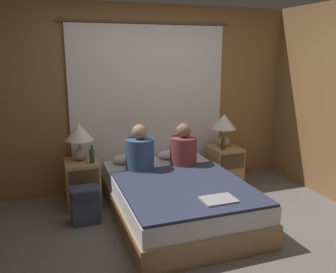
{
  "coord_description": "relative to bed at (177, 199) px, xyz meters",
  "views": [
    {
      "loc": [
        -1.37,
        -2.98,
        1.89
      ],
      "look_at": [
        0.0,
        0.91,
        0.9
      ],
      "focal_mm": 38.0,
      "sensor_mm": 36.0,
      "label": 1
    }
  ],
  "objects": [
    {
      "name": "nightstand_left",
      "position": [
        -0.99,
        0.7,
        0.07
      ],
      "size": [
        0.4,
        0.47,
        0.57
      ],
      "color": "tan",
      "rests_on": "ground_plane"
    },
    {
      "name": "curtain_panel",
      "position": [
        0.0,
        1.07,
        0.91
      ],
      "size": [
        2.36,
        0.02,
        2.26
      ],
      "color": "white",
      "rests_on": "ground_plane"
    },
    {
      "name": "ground_plane",
      "position": [
        0.0,
        -0.61,
        -0.22
      ],
      "size": [
        16.0,
        16.0,
        0.0
      ],
      "primitive_type": "plane",
      "color": "#66605B"
    },
    {
      "name": "lamp_left",
      "position": [
        -0.99,
        0.76,
        0.67
      ],
      "size": [
        0.34,
        0.34,
        0.46
      ],
      "color": "#B2A899",
      "rests_on": "nightstand_left"
    },
    {
      "name": "backpack_on_floor",
      "position": [
        -1.02,
        0.21,
        0.01
      ],
      "size": [
        0.31,
        0.26,
        0.41
      ],
      "color": "#333D56",
      "rests_on": "ground_plane"
    },
    {
      "name": "blanket_on_bed",
      "position": [
        0.0,
        -0.27,
        0.24
      ],
      "size": [
        1.35,
        1.45,
        0.03
      ],
      "color": "#2D334C",
      "rests_on": "bed"
    },
    {
      "name": "beer_bottle_on_left_stand",
      "position": [
        -0.87,
        0.59,
        0.44
      ],
      "size": [
        0.06,
        0.06,
        0.22
      ],
      "color": "#2D4C28",
      "rests_on": "nightstand_left"
    },
    {
      "name": "pillow_left",
      "position": [
        -0.31,
        0.84,
        0.29
      ],
      "size": [
        0.54,
        0.29,
        0.12
      ],
      "color": "white",
      "rests_on": "bed"
    },
    {
      "name": "nightstand_right",
      "position": [
        0.99,
        0.7,
        0.07
      ],
      "size": [
        0.4,
        0.47,
        0.57
      ],
      "color": "tan",
      "rests_on": "ground_plane"
    },
    {
      "name": "person_left_in_bed",
      "position": [
        -0.3,
        0.49,
        0.46
      ],
      "size": [
        0.35,
        0.35,
        0.58
      ],
      "color": "#38517A",
      "rests_on": "bed"
    },
    {
      "name": "bed",
      "position": [
        0.0,
        0.0,
        0.0
      ],
      "size": [
        1.41,
        2.04,
        0.45
      ],
      "color": "#99754C",
      "rests_on": "ground_plane"
    },
    {
      "name": "pillow_right",
      "position": [
        0.31,
        0.84,
        0.29
      ],
      "size": [
        0.54,
        0.29,
        0.12
      ],
      "color": "white",
      "rests_on": "bed"
    },
    {
      "name": "lamp_right",
      "position": [
        0.99,
        0.76,
        0.67
      ],
      "size": [
        0.34,
        0.34,
        0.46
      ],
      "color": "#B2A899",
      "rests_on": "nightstand_right"
    },
    {
      "name": "laptop_on_bed",
      "position": [
        0.16,
        -0.72,
        0.27
      ],
      "size": [
        0.33,
        0.24,
        0.02
      ],
      "color": "#9EA0A5",
      "rests_on": "blanket_on_bed"
    },
    {
      "name": "person_right_in_bed",
      "position": [
        0.27,
        0.49,
        0.45
      ],
      "size": [
        0.34,
        0.34,
        0.56
      ],
      "color": "brown",
      "rests_on": "bed"
    },
    {
      "name": "wall_back",
      "position": [
        0.0,
        1.14,
        1.03
      ],
      "size": [
        4.26,
        0.06,
        2.5
      ],
      "color": "olive",
      "rests_on": "ground_plane"
    },
    {
      "name": "beer_bottle_on_right_stand",
      "position": [
        0.9,
        0.59,
        0.44
      ],
      "size": [
        0.06,
        0.06,
        0.21
      ],
      "color": "#513819",
      "rests_on": "nightstand_right"
    }
  ]
}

